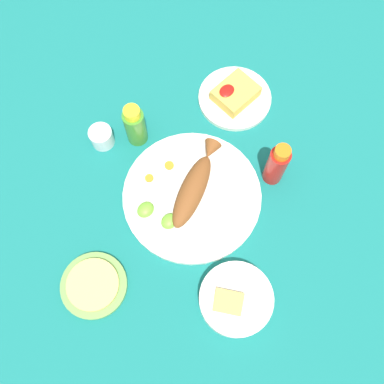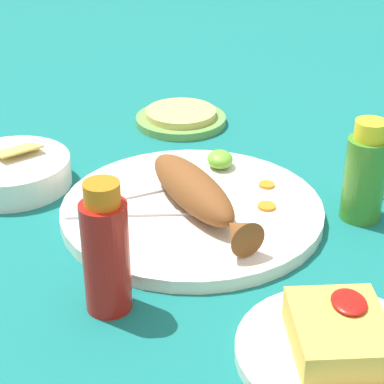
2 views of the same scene
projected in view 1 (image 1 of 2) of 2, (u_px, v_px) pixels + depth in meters
name	position (u px, v px, depth m)	size (l,w,h in m)	color
ground_plane	(192.00, 197.00, 1.12)	(4.00, 4.00, 0.00)	#146B66
main_plate	(192.00, 196.00, 1.11)	(0.36, 0.36, 0.02)	white
fried_fish	(194.00, 186.00, 1.08)	(0.25, 0.15, 0.05)	brown
fork_near	(223.00, 213.00, 1.08)	(0.02, 0.19, 0.00)	silver
fork_far	(210.00, 225.00, 1.07)	(0.08, 0.18, 0.00)	silver
carrot_slice_near	(169.00, 165.00, 1.13)	(0.02, 0.02, 0.00)	orange
carrot_slice_mid	(149.00, 178.00, 1.11)	(0.02, 0.02, 0.00)	orange
lime_wedge_main	(146.00, 210.00, 1.07)	(0.05, 0.04, 0.03)	#6BB233
lime_wedge_side	(169.00, 221.00, 1.06)	(0.04, 0.04, 0.02)	#6BB233
hot_sauce_bottle_red	(277.00, 165.00, 1.07)	(0.05, 0.05, 0.16)	#B21914
hot_sauce_bottle_green	(135.00, 125.00, 1.12)	(0.06, 0.06, 0.14)	#3D8428
salt_cup	(102.00, 138.00, 1.15)	(0.06, 0.06, 0.05)	silver
side_plate_fries	(235.00, 98.00, 1.21)	(0.21, 0.21, 0.01)	white
fries_pile	(235.00, 93.00, 1.19)	(0.11, 0.09, 0.04)	gold
guacamole_bowl	(236.00, 299.00, 1.00)	(0.17, 0.17, 0.06)	white
tortilla_plate	(94.00, 285.00, 1.03)	(0.16, 0.16, 0.01)	#6B9E4C
tortilla_stack	(93.00, 284.00, 1.02)	(0.13, 0.13, 0.01)	#E0C666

